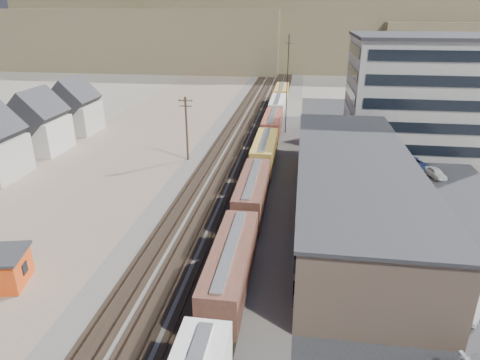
# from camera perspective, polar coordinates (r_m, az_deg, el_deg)

# --- Properties ---
(ballast_bed) EXTENTS (18.00, 200.00, 0.06)m
(ballast_bed) POSITION_cam_1_polar(r_m,az_deg,el_deg) (74.07, 1.04, 4.44)
(ballast_bed) COLOR #4C4742
(ballast_bed) RESTS_ON ground
(dirt_yard) EXTENTS (24.00, 180.00, 0.03)m
(dirt_yard) POSITION_cam_1_polar(r_m,az_deg,el_deg) (70.26, -16.46, 2.52)
(dirt_yard) COLOR #746050
(dirt_yard) RESTS_ON ground
(asphalt_lot) EXTENTS (26.00, 120.00, 0.04)m
(asphalt_lot) POSITION_cam_1_polar(r_m,az_deg,el_deg) (60.89, 20.15, -0.95)
(asphalt_lot) COLOR #232326
(asphalt_lot) RESTS_ON ground
(rail_tracks) EXTENTS (11.40, 200.00, 0.24)m
(rail_tracks) POSITION_cam_1_polar(r_m,az_deg,el_deg) (74.11, 0.62, 4.52)
(rail_tracks) COLOR black
(rail_tracks) RESTS_ON ground
(freight_train) EXTENTS (3.00, 119.74, 4.46)m
(freight_train) POSITION_cam_1_polar(r_m,az_deg,el_deg) (55.76, 2.58, 1.43)
(freight_train) COLOR black
(freight_train) RESTS_ON ground
(warehouse) EXTENTS (12.40, 40.40, 7.25)m
(warehouse) POSITION_cam_1_polar(r_m,az_deg,el_deg) (49.20, 14.84, -1.13)
(warehouse) COLOR tan
(warehouse) RESTS_ON ground
(office_tower) EXTENTS (22.60, 18.60, 18.45)m
(office_tower) POSITION_cam_1_polar(r_m,az_deg,el_deg) (78.55, 22.65, 10.74)
(office_tower) COLOR #9E998E
(office_tower) RESTS_ON ground
(utility_pole_north) EXTENTS (2.20, 0.32, 10.00)m
(utility_pole_north) POSITION_cam_1_polar(r_m,az_deg,el_deg) (66.66, -7.13, 6.99)
(utility_pole_north) COLOR #382619
(utility_pole_north) RESTS_ON ground
(radio_mast) EXTENTS (1.20, 0.16, 18.00)m
(radio_mast) POSITION_cam_1_polar(r_m,az_deg,el_deg) (81.21, 6.30, 12.48)
(radio_mast) COLOR black
(radio_mast) RESTS_ON ground
(hills_north) EXTENTS (265.00, 80.00, 32.00)m
(hills_north) POSITION_cam_1_polar(r_m,az_deg,el_deg) (188.38, 5.93, 19.36)
(hills_north) COLOR brown
(hills_north) RESTS_ON ground
(maintenance_shed) EXTENTS (4.15, 4.86, 3.09)m
(maintenance_shed) POSITION_cam_1_polar(r_m,az_deg,el_deg) (42.46, -28.65, -10.31)
(maintenance_shed) COLOR #DC4814
(maintenance_shed) RESTS_ON ground
(parked_car_white) EXTENTS (3.94, 5.08, 1.61)m
(parked_car_white) POSITION_cam_1_polar(r_m,az_deg,el_deg) (39.51, 28.53, -14.13)
(parked_car_white) COLOR white
(parked_car_white) RESTS_ON ground
(parked_car_blue) EXTENTS (4.65, 5.73, 1.45)m
(parked_car_blue) POSITION_cam_1_polar(r_m,az_deg,el_deg) (69.11, 22.26, 2.06)
(parked_car_blue) COLOR navy
(parked_car_blue) RESTS_ON ground
(parked_car_far) EXTENTS (2.60, 4.26, 1.36)m
(parked_car_far) POSITION_cam_1_polar(r_m,az_deg,el_deg) (66.42, 24.65, 0.86)
(parked_car_far) COLOR silver
(parked_car_far) RESTS_ON ground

